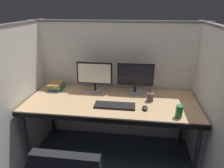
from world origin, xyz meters
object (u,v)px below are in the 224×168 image
object	(u,v)px
desk	(111,105)
soda_can	(179,112)
monitor_right	(135,76)
computer_mouse	(145,108)
pen_cup	(150,97)
keyboard_main	(115,106)
book_stack	(57,86)
monitor_left	(95,75)

from	to	relation	value
desk	soda_can	distance (m)	0.74
desk	monitor_right	bearing A→B (deg)	45.16
desk	computer_mouse	size ratio (longest dim) A/B	19.79
pen_cup	computer_mouse	bearing A→B (deg)	-105.96
desk	computer_mouse	bearing A→B (deg)	-21.90
monitor_right	keyboard_main	world-z (taller)	monitor_right
monitor_right	book_stack	size ratio (longest dim) A/B	1.93
monitor_right	pen_cup	world-z (taller)	monitor_right
book_stack	keyboard_main	bearing A→B (deg)	-25.40
desk	soda_can	bearing A→B (deg)	-21.01
monitor_left	desk	bearing A→B (deg)	-45.84
keyboard_main	book_stack	xyz separation A→B (m)	(-0.79, 0.37, 0.03)
monitor_left	pen_cup	distance (m)	0.71
book_stack	soda_can	bearing A→B (deg)	-19.90
soda_can	desk	bearing A→B (deg)	158.99
keyboard_main	book_stack	bearing A→B (deg)	154.60
keyboard_main	book_stack	size ratio (longest dim) A/B	1.93
soda_can	pen_cup	size ratio (longest dim) A/B	0.72
desk	computer_mouse	xyz separation A→B (m)	(0.37, -0.15, 0.07)
desk	keyboard_main	world-z (taller)	keyboard_main
monitor_left	keyboard_main	xyz separation A→B (m)	(0.29, -0.37, -0.20)
computer_mouse	book_stack	size ratio (longest dim) A/B	0.43
computer_mouse	soda_can	bearing A→B (deg)	-19.94
keyboard_main	soda_can	world-z (taller)	soda_can
monitor_right	keyboard_main	size ratio (longest dim) A/B	1.00
monitor_left	monitor_right	xyz separation A→B (m)	(0.49, 0.01, 0.00)
desk	pen_cup	world-z (taller)	pen_cup
monitor_left	keyboard_main	distance (m)	0.51
soda_can	pen_cup	xyz separation A→B (m)	(-0.26, 0.32, -0.01)
desk	soda_can	xyz separation A→B (m)	(0.68, -0.26, 0.11)
monitor_left	monitor_right	size ratio (longest dim) A/B	1.00
computer_mouse	pen_cup	world-z (taller)	pen_cup
desk	book_stack	world-z (taller)	book_stack
desk	pen_cup	xyz separation A→B (m)	(0.43, 0.06, 0.10)
keyboard_main	soda_can	distance (m)	0.65
monitor_right	computer_mouse	bearing A→B (deg)	-74.10
computer_mouse	pen_cup	distance (m)	0.21
monitor_left	book_stack	world-z (taller)	monitor_left
monitor_left	book_stack	size ratio (longest dim) A/B	1.93
desk	monitor_right	size ratio (longest dim) A/B	4.42
computer_mouse	monitor_left	bearing A→B (deg)	147.12
keyboard_main	soda_can	bearing A→B (deg)	-12.43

